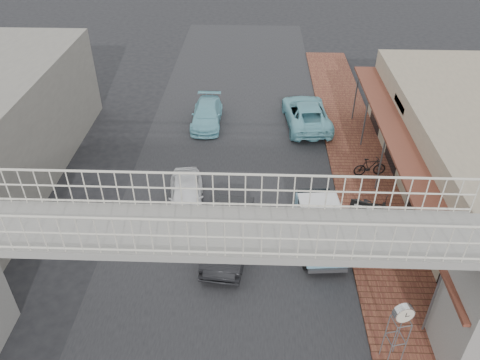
# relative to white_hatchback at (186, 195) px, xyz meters

# --- Properties ---
(ground) EXTENTS (120.00, 120.00, 0.00)m
(ground) POSITION_rel_white_hatchback_xyz_m (1.92, -3.41, -0.64)
(ground) COLOR black
(ground) RESTS_ON ground
(road_strip) EXTENTS (10.00, 60.00, 0.01)m
(road_strip) POSITION_rel_white_hatchback_xyz_m (1.92, -3.41, -0.64)
(road_strip) COLOR black
(road_strip) RESTS_ON ground
(sidewalk) EXTENTS (3.00, 40.00, 0.10)m
(sidewalk) POSITION_rel_white_hatchback_xyz_m (8.42, -0.41, -0.59)
(sidewalk) COLOR brown
(sidewalk) RESTS_ON ground
(footbridge) EXTENTS (16.40, 2.40, 6.34)m
(footbridge) POSITION_rel_white_hatchback_xyz_m (1.92, -7.41, 2.53)
(footbridge) COLOR gray
(footbridge) RESTS_ON ground
(building_far_left) EXTENTS (5.00, 14.00, 5.00)m
(building_far_left) POSITION_rel_white_hatchback_xyz_m (-9.08, 2.59, 1.86)
(building_far_left) COLOR gray
(building_far_left) RESTS_ON ground
(white_hatchback) EXTENTS (2.01, 3.94, 1.29)m
(white_hatchback) POSITION_rel_white_hatchback_xyz_m (0.00, 0.00, 0.00)
(white_hatchback) COLOR white
(white_hatchback) RESTS_ON ground
(dark_sedan) EXTENTS (2.01, 4.56, 1.46)m
(dark_sedan) POSITION_rel_white_hatchback_xyz_m (2.05, -2.62, 0.09)
(dark_sedan) COLOR black
(dark_sedan) RESTS_ON ground
(angkot_curb) EXTENTS (2.83, 5.34, 1.43)m
(angkot_curb) POSITION_rel_white_hatchback_xyz_m (5.99, 7.98, 0.07)
(angkot_curb) COLOR #74BDCA
(angkot_curb) RESTS_ON ground
(angkot_far) EXTENTS (1.67, 4.10, 1.19)m
(angkot_far) POSITION_rel_white_hatchback_xyz_m (0.19, 7.86, -0.05)
(angkot_far) COLOR #76BDCC
(angkot_far) RESTS_ON ground
(angkot_van) EXTENTS (1.93, 3.75, 1.78)m
(angkot_van) POSITION_rel_white_hatchback_xyz_m (5.73, -2.40, 0.49)
(angkot_van) COLOR black
(angkot_van) RESTS_ON ground
(motorcycle_near) EXTENTS (2.01, 1.36, 1.00)m
(motorcycle_near) POSITION_rel_white_hatchback_xyz_m (8.21, -0.40, -0.04)
(motorcycle_near) COLOR black
(motorcycle_near) RESTS_ON sidewalk
(motorcycle_far) EXTENTS (1.67, 0.69, 0.97)m
(motorcycle_far) POSITION_rel_white_hatchback_xyz_m (8.69, 2.67, -0.06)
(motorcycle_far) COLOR black
(motorcycle_far) RESTS_ON sidewalk
(street_clock) EXTENTS (0.66, 0.59, 2.57)m
(street_clock) POSITION_rel_white_hatchback_xyz_m (7.44, -7.61, 1.59)
(street_clock) COLOR #59595B
(street_clock) RESTS_ON sidewalk
(arrow_sign) EXTENTS (1.77, 1.19, 2.93)m
(arrow_sign) POSITION_rel_white_hatchback_xyz_m (7.78, -3.45, 1.82)
(arrow_sign) COLOR #59595B
(arrow_sign) RESTS_ON sidewalk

